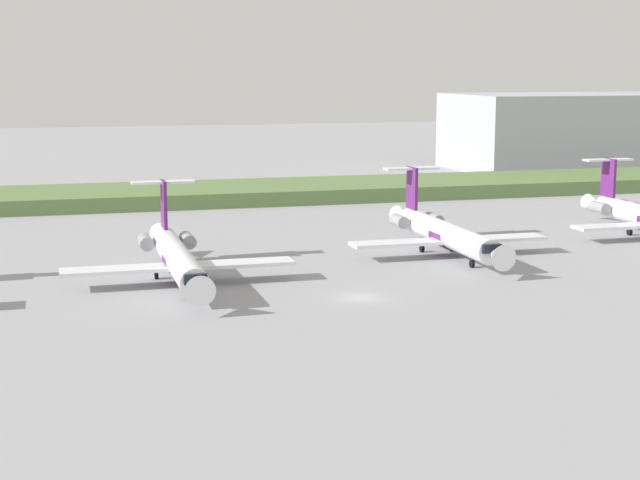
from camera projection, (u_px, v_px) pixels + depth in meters
The scene contains 5 objects.
ground_plane at pixel (286, 243), 120.06m from camera, with size 500.00×500.00×0.00m, color #939399.
grass_berm at pixel (227, 193), 158.63m from camera, with size 320.00×20.00×2.29m, color #597542.
regional_jet_third at pixel (177, 257), 97.99m from camera, with size 22.81×31.00×9.00m.
regional_jet_fourth at pixel (444, 232), 112.44m from camera, with size 22.81×31.00×9.00m.
distant_hangar at pixel (592, 131), 207.96m from camera, with size 58.77×29.48×15.66m, color #9EA3AD.
Camera 1 is at (-27.30, -85.07, 21.09)m, focal length 55.38 mm.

